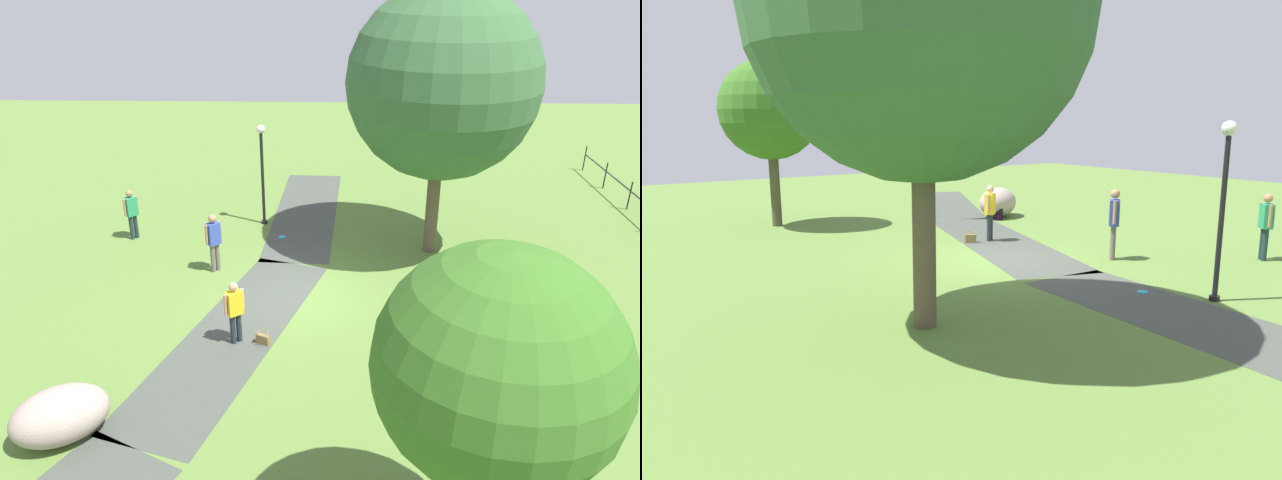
{
  "view_description": "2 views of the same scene",
  "coord_description": "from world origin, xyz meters",
  "views": [
    {
      "loc": [
        14.19,
        1.0,
        8.35
      ],
      "look_at": [
        -0.64,
        0.59,
        1.42
      ],
      "focal_mm": 34.44,
      "sensor_mm": 36.0,
      "label": 1
    },
    {
      "loc": [
        -11.29,
        8.77,
        3.44
      ],
      "look_at": [
        -0.4,
        1.35,
        0.74
      ],
      "focal_mm": 33.19,
      "sensor_mm": 36.0,
      "label": 2
    }
  ],
  "objects": [
    {
      "name": "man_near_boulder",
      "position": [
        -3.67,
        -5.48,
        0.96
      ],
      "size": [
        0.43,
        0.42,
        1.65
      ],
      "color": "#1C3133",
      "rests_on": "ground"
    },
    {
      "name": "footpath_segment_mid",
      "position": [
        1.81,
        -1.43,
        0.0
      ],
      "size": [
        8.27,
        4.41,
        0.01
      ],
      "color": "#434940",
      "rests_on": "ground"
    },
    {
      "name": "large_shade_tree",
      "position": [
        -3.06,
        3.92,
        5.11
      ],
      "size": [
        5.39,
        5.39,
        7.81
      ],
      "color": "brown",
      "rests_on": "ground"
    },
    {
      "name": "footpath_segment_far",
      "position": [
        9.2,
        -4.42,
        0.0
      ],
      "size": [
        8.1,
        5.51,
        0.01
      ],
      "color": "#434940",
      "rests_on": "ground"
    },
    {
      "name": "ground_plane",
      "position": [
        0.0,
        0.0,
        0.0
      ],
      "size": [
        48.0,
        48.0,
        0.0
      ],
      "primitive_type": "plane",
      "color": "#587934"
    },
    {
      "name": "lamp_post",
      "position": [
        -4.99,
        -1.42,
        2.12
      ],
      "size": [
        0.28,
        0.28,
        3.42
      ],
      "color": "black",
      "rests_on": "ground"
    },
    {
      "name": "passerby_on_path",
      "position": [
        -1.5,
        -2.45,
        1.03
      ],
      "size": [
        0.42,
        0.43,
        1.76
      ],
      "color": "#665C56",
      "rests_on": "ground"
    },
    {
      "name": "handbag_on_grass",
      "position": [
        2.15,
        -0.68,
        0.14
      ],
      "size": [
        0.36,
        0.36,
        0.31
      ],
      "color": "olive",
      "rests_on": "ground"
    },
    {
      "name": "young_tree_near_path",
      "position": [
        7.96,
        3.01,
        3.72
      ],
      "size": [
        3.16,
        3.16,
        5.32
      ],
      "color": "#4C4730",
      "rests_on": "ground"
    },
    {
      "name": "woman_with_handbag",
      "position": [
        2.08,
        -1.31,
        0.92
      ],
      "size": [
        0.41,
        0.43,
        1.6
      ],
      "color": "#222A30",
      "rests_on": "ground"
    },
    {
      "name": "footpath_segment_near",
      "position": [
        -6.0,
        -0.05,
        0.0
      ],
      "size": [
        8.09,
        2.5,
        0.01
      ],
      "color": "#434940",
      "rests_on": "ground"
    },
    {
      "name": "frisbee_on_grass",
      "position": [
        -3.85,
        -0.73,
        0.01
      ],
      "size": [
        0.23,
        0.23,
        0.02
      ],
      "color": "#299DD3",
      "rests_on": "ground"
    },
    {
      "name": "lawn_boulder",
      "position": [
        5.33,
        -4.11,
        0.52
      ],
      "size": [
        2.01,
        2.19,
        1.05
      ],
      "color": "#A49285",
      "rests_on": "ground"
    },
    {
      "name": "backpack_by_boulder",
      "position": [
        4.74,
        -3.7,
        0.19
      ],
      "size": [
        0.35,
        0.35,
        0.4
      ],
      "color": "black",
      "rests_on": "ground"
    }
  ]
}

